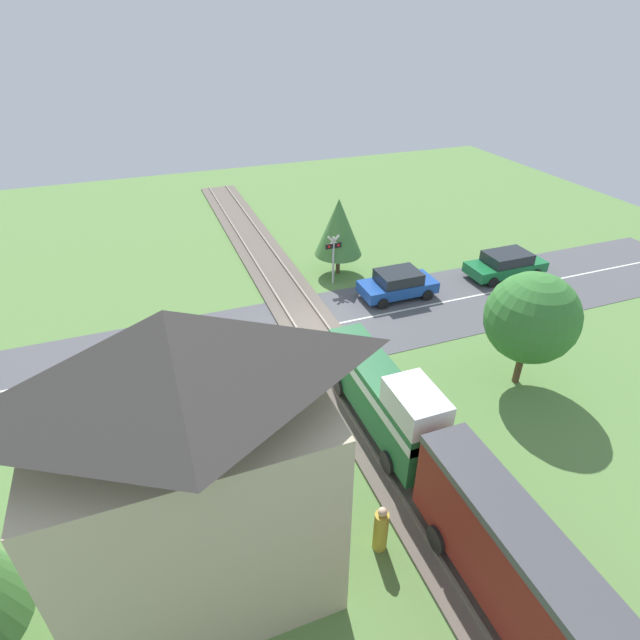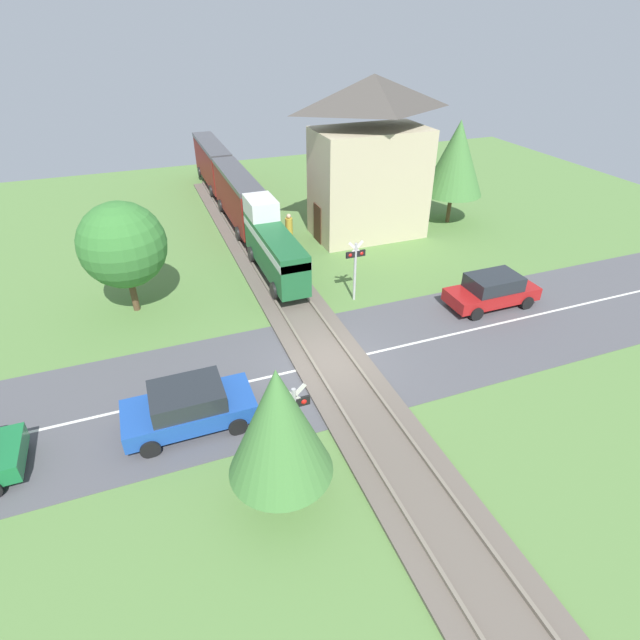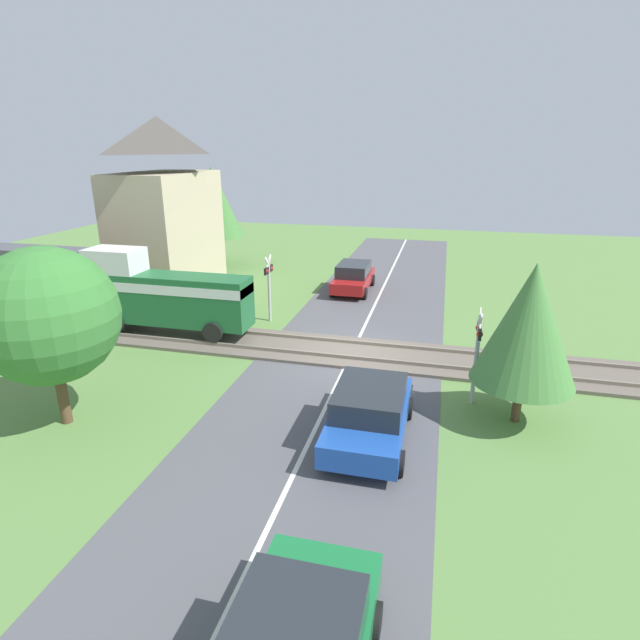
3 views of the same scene
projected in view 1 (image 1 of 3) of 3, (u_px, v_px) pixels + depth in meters
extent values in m
plane|color=#5B8442|center=(311.00, 329.00, 23.89)|extent=(60.00, 60.00, 0.00)
cube|color=#515156|center=(311.00, 329.00, 23.88)|extent=(48.00, 6.40, 0.02)
cube|color=silver|center=(311.00, 329.00, 23.87)|extent=(48.00, 0.12, 0.00)
cube|color=#665B51|center=(311.00, 328.00, 23.85)|extent=(2.80, 48.00, 0.12)
cube|color=slate|center=(325.00, 323.00, 24.01)|extent=(0.10, 48.00, 0.12)
cube|color=slate|center=(297.00, 329.00, 23.58)|extent=(0.10, 48.00, 0.12)
cube|color=#1E6033|center=(380.00, 395.00, 17.37)|extent=(1.35, 6.42, 1.90)
cube|color=silver|center=(381.00, 383.00, 17.09)|extent=(1.37, 6.42, 0.36)
cube|color=silver|center=(416.00, 404.00, 14.89)|extent=(1.35, 2.06, 0.90)
cylinder|color=black|center=(372.00, 378.00, 19.72)|extent=(0.14, 0.76, 0.76)
cylinder|color=black|center=(338.00, 386.00, 19.29)|extent=(0.14, 0.76, 0.76)
cylinder|color=black|center=(426.00, 450.00, 16.44)|extent=(0.14, 0.76, 0.76)
cylinder|color=black|center=(387.00, 462.00, 16.01)|extent=(0.14, 0.76, 0.76)
cube|color=maroon|center=(528.00, 589.00, 11.28)|extent=(1.35, 7.72, 2.40)
cube|color=#47474C|center=(542.00, 553.00, 10.59)|extent=(1.41, 7.72, 0.24)
cylinder|color=black|center=(480.00, 523.00, 14.10)|extent=(0.14, 0.76, 0.76)
cylinder|color=black|center=(436.00, 540.00, 13.67)|extent=(0.14, 0.76, 0.76)
cube|color=#1E4CA8|center=(398.00, 287.00, 26.32)|extent=(4.01, 1.83, 0.59)
cube|color=#23282D|center=(398.00, 277.00, 26.02)|extent=(2.20, 1.69, 0.58)
cylinder|color=black|center=(383.00, 304.00, 25.36)|extent=(0.60, 0.18, 0.60)
cylinder|color=black|center=(367.00, 288.00, 26.82)|extent=(0.60, 0.18, 0.60)
cylinder|color=black|center=(427.00, 295.00, 26.14)|extent=(0.60, 0.18, 0.60)
cylinder|color=black|center=(410.00, 280.00, 27.60)|extent=(0.60, 0.18, 0.60)
cube|color=#A81919|center=(132.00, 374.00, 19.99)|extent=(4.05, 1.64, 0.56)
cube|color=#23282D|center=(129.00, 362.00, 19.68)|extent=(2.23, 1.51, 0.62)
cylinder|color=black|center=(164.00, 361.00, 21.19)|extent=(0.60, 0.18, 0.60)
cylinder|color=black|center=(169.00, 384.00, 19.88)|extent=(0.60, 0.18, 0.60)
cylinder|color=black|center=(98.00, 375.00, 20.40)|extent=(0.60, 0.18, 0.60)
cylinder|color=black|center=(98.00, 400.00, 19.09)|extent=(0.60, 0.18, 0.60)
cube|color=#197038|center=(505.00, 267.00, 28.39)|extent=(4.52, 1.84, 0.58)
cube|color=#23282D|center=(507.00, 257.00, 28.09)|extent=(2.49, 1.69, 0.58)
cylinder|color=black|center=(493.00, 282.00, 27.37)|extent=(0.60, 0.18, 0.60)
cylinder|color=black|center=(473.00, 269.00, 28.84)|extent=(0.60, 0.18, 0.60)
cylinder|color=black|center=(536.00, 274.00, 28.25)|extent=(0.60, 0.18, 0.60)
cylinder|color=black|center=(515.00, 261.00, 29.71)|extent=(0.60, 0.18, 0.60)
cylinder|color=#B7B7B7|center=(333.00, 261.00, 27.23)|extent=(0.12, 0.12, 2.75)
cube|color=black|center=(334.00, 246.00, 26.77)|extent=(0.90, 0.08, 0.28)
sphere|color=red|center=(338.00, 245.00, 26.85)|extent=(0.18, 0.18, 0.18)
sphere|color=red|center=(329.00, 246.00, 26.69)|extent=(0.18, 0.18, 0.18)
cube|color=silver|center=(334.00, 242.00, 26.64)|extent=(0.72, 0.04, 0.72)
cube|color=silver|center=(334.00, 242.00, 26.64)|extent=(0.72, 0.04, 0.72)
cylinder|color=#B7B7B7|center=(279.00, 367.00, 19.09)|extent=(0.12, 0.12, 2.75)
cube|color=black|center=(278.00, 348.00, 18.63)|extent=(0.90, 0.08, 0.28)
sphere|color=red|center=(271.00, 349.00, 18.55)|extent=(0.18, 0.18, 0.18)
sphere|color=red|center=(285.00, 346.00, 18.71)|extent=(0.18, 0.18, 0.18)
cube|color=silver|center=(278.00, 342.00, 18.50)|extent=(0.72, 0.04, 0.72)
cube|color=silver|center=(278.00, 342.00, 18.50)|extent=(0.72, 0.04, 0.72)
cube|color=#C6B793|center=(202.00, 514.00, 11.64)|extent=(6.07, 3.53, 5.90)
pyramid|color=#47423D|center=(170.00, 350.00, 9.18)|extent=(6.55, 3.81, 1.72)
cube|color=#472D1E|center=(323.00, 525.00, 13.56)|extent=(0.06, 1.10, 2.10)
cylinder|color=gold|center=(381.00, 531.00, 13.81)|extent=(0.41, 0.41, 1.39)
sphere|color=beige|center=(383.00, 512.00, 13.37)|extent=(0.25, 0.25, 0.25)
cylinder|color=brown|center=(519.00, 366.00, 20.12)|extent=(0.28, 0.28, 1.55)
sphere|color=#387A33|center=(532.00, 318.00, 18.92)|extent=(3.54, 3.54, 3.54)
cylinder|color=brown|center=(338.00, 263.00, 28.76)|extent=(0.24, 0.24, 1.20)
cone|color=#477F3D|center=(339.00, 227.00, 27.60)|extent=(2.68, 2.68, 3.22)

